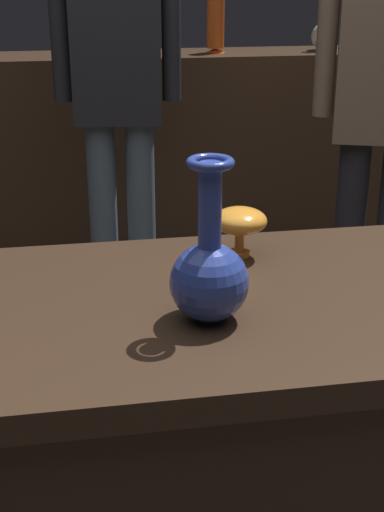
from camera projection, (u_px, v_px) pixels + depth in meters
name	position (u px, v px, depth m)	size (l,w,h in m)	color
display_plinth	(178.00, 479.00, 1.46)	(1.20, 0.64, 0.80)	#382619
back_display_shelf	(106.00, 163.00, 3.43)	(2.60, 0.40, 0.99)	#422D1E
vase_centerpiece	(209.00, 273.00, 1.21)	(0.13, 0.13, 0.28)	#2D429E
vase_tall_behind	(240.00, 222.00, 1.48)	(0.11, 0.11, 0.10)	orange
shelf_vase_far_right	(325.00, 33.00, 3.39)	(0.12, 0.12, 0.25)	silver
shelf_vase_right	(216.00, 25.00, 3.28)	(0.09, 0.09, 0.24)	#E55B1E
shelf_vase_center	(99.00, 27.00, 3.25)	(0.08, 0.08, 0.23)	gray
visitor_near_right	(383.00, 96.00, 2.47)	(0.45, 0.28, 1.61)	#232328
visitor_center_back	(117.00, 80.00, 2.68)	(0.47, 0.22, 1.64)	slate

